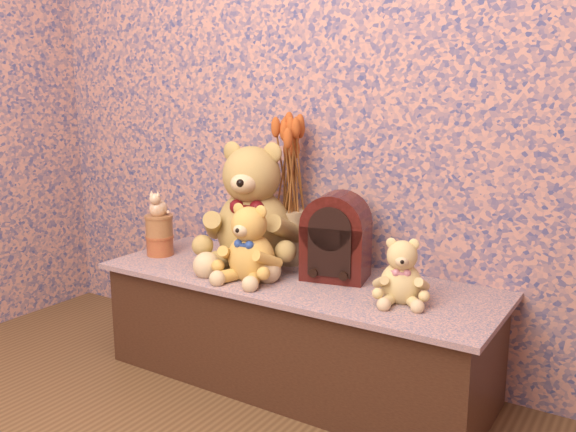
# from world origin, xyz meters

# --- Properties ---
(display_shelf) EXTENTS (1.51, 0.55, 0.42)m
(display_shelf) POSITION_xyz_m (0.00, 1.23, 0.21)
(display_shelf) COLOR #374A70
(display_shelf) RESTS_ON ground
(teddy_large) EXTENTS (0.54, 0.59, 0.52)m
(teddy_large) POSITION_xyz_m (-0.24, 1.30, 0.68)
(teddy_large) COLOR olive
(teddy_large) RESTS_ON display_shelf
(teddy_medium) EXTENTS (0.26, 0.30, 0.30)m
(teddy_medium) POSITION_xyz_m (-0.13, 1.13, 0.57)
(teddy_medium) COLOR gold
(teddy_medium) RESTS_ON display_shelf
(teddy_small) EXTENTS (0.25, 0.27, 0.23)m
(teddy_small) POSITION_xyz_m (0.43, 1.20, 0.53)
(teddy_small) COLOR tan
(teddy_small) RESTS_ON display_shelf
(cathedral_radio) EXTENTS (0.26, 0.21, 0.32)m
(cathedral_radio) POSITION_xyz_m (0.13, 1.30, 0.58)
(cathedral_radio) COLOR #340D09
(cathedral_radio) RESTS_ON display_shelf
(ceramic_vase) EXTENTS (0.15, 0.15, 0.21)m
(ceramic_vase) POSITION_xyz_m (-0.12, 1.39, 0.52)
(ceramic_vase) COLOR tan
(ceramic_vase) RESTS_ON display_shelf
(dried_stalks) EXTENTS (0.26, 0.26, 0.39)m
(dried_stalks) POSITION_xyz_m (-0.12, 1.39, 0.83)
(dried_stalks) COLOR #B64C1D
(dried_stalks) RESTS_ON ceramic_vase
(biscuit_tin_lower) EXTENTS (0.12, 0.12, 0.08)m
(biscuit_tin_lower) POSITION_xyz_m (-0.64, 1.19, 0.46)
(biscuit_tin_lower) COLOR #BF7838
(biscuit_tin_lower) RESTS_ON display_shelf
(biscuit_tin_upper) EXTENTS (0.15, 0.15, 0.09)m
(biscuit_tin_upper) POSITION_xyz_m (-0.64, 1.19, 0.54)
(biscuit_tin_upper) COLOR tan
(biscuit_tin_upper) RESTS_ON biscuit_tin_lower
(cat_figurine) EXTENTS (0.11, 0.11, 0.11)m
(cat_figurine) POSITION_xyz_m (-0.64, 1.19, 0.64)
(cat_figurine) COLOR silver
(cat_figurine) RESTS_ON biscuit_tin_upper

